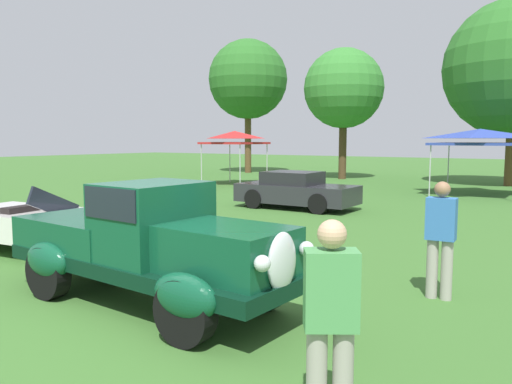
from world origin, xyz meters
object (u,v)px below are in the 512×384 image
feature_pickup_truck (149,242)px  canopy_tent_left_field (235,137)px  spectator_between_cars (331,322)px  neighbor_convertible (50,225)px  canopy_tent_center_field (480,136)px  spectator_near_truck (441,236)px  show_car_charcoal (295,190)px

feature_pickup_truck → canopy_tent_left_field: canopy_tent_left_field is taller
feature_pickup_truck → spectator_between_cars: feature_pickup_truck is taller
feature_pickup_truck → neighbor_convertible: feature_pickup_truck is taller
spectator_between_cars → canopy_tent_center_field: (-2.22, 18.60, 1.51)m
spectator_near_truck → spectator_between_cars: size_ratio=1.00×
neighbor_convertible → show_car_charcoal: neighbor_convertible is taller
spectator_near_truck → canopy_tent_center_field: canopy_tent_center_field is taller
feature_pickup_truck → canopy_tent_left_field: bearing=122.6°
spectator_between_cars → show_car_charcoal: bearing=120.5°
neighbor_convertible → spectator_near_truck: size_ratio=2.68×
neighbor_convertible → show_car_charcoal: bearing=84.2°
feature_pickup_truck → show_car_charcoal: (-3.09, 9.62, -0.27)m
canopy_tent_left_field → canopy_tent_center_field: bearing=7.8°
show_car_charcoal → spectator_between_cars: size_ratio=2.35×
canopy_tent_left_field → canopy_tent_center_field: size_ratio=0.80×
feature_pickup_truck → spectator_near_truck: (3.28, 2.47, 0.04)m
show_car_charcoal → canopy_tent_left_field: (-6.87, 5.98, 1.82)m
canopy_tent_center_field → show_car_charcoal: bearing=-119.8°
neighbor_convertible → canopy_tent_center_field: size_ratio=1.33×
canopy_tent_left_field → neighbor_convertible: bearing=-67.4°
spectator_near_truck → canopy_tent_left_field: canopy_tent_left_field is taller
spectator_near_truck → show_car_charcoal: bearing=131.7°
neighbor_convertible → canopy_tent_center_field: 16.92m
spectator_between_cars → canopy_tent_center_field: size_ratio=0.50×
spectator_between_cars → canopy_tent_left_field: 21.75m
canopy_tent_center_field → canopy_tent_left_field: bearing=-172.2°
spectator_between_cars → canopy_tent_left_field: canopy_tent_left_field is taller
canopy_tent_left_field → feature_pickup_truck: bearing=-57.4°
spectator_near_truck → neighbor_convertible: bearing=-169.5°
spectator_between_cars → feature_pickup_truck: bearing=156.8°
show_car_charcoal → spectator_near_truck: spectator_near_truck is taller
feature_pickup_truck → spectator_between_cars: bearing=-23.2°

